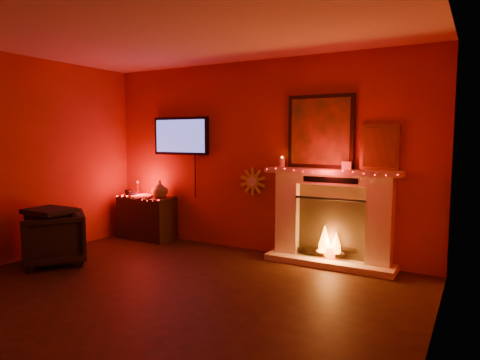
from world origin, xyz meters
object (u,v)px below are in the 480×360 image
object	(u,v)px
tv	(181,136)
armchair	(54,238)
sunburst_clock	(253,182)
fireplace	(331,208)
console_table	(147,215)

from	to	relation	value
tv	armchair	size ratio (longest dim) A/B	1.67
sunburst_clock	armchair	bearing A→B (deg)	-135.38
sunburst_clock	armchair	xyz separation A→B (m)	(-1.90, -1.87, -0.66)
fireplace	armchair	xyz separation A→B (m)	(-3.09, -1.78, -0.39)
tv	sunburst_clock	bearing A→B (deg)	1.24
console_table	armchair	bearing A→B (deg)	-93.58
tv	armchair	bearing A→B (deg)	-109.41
tv	sunburst_clock	world-z (taller)	tv
tv	armchair	world-z (taller)	tv
tv	console_table	size ratio (longest dim) A/B	1.30
fireplace	armchair	distance (m)	3.59
fireplace	sunburst_clock	xyz separation A→B (m)	(-1.19, 0.09, 0.28)
fireplace	console_table	distance (m)	3.01
console_table	armchair	distance (m)	1.66
tv	console_table	xyz separation A→B (m)	(-0.55, -0.19, -1.27)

